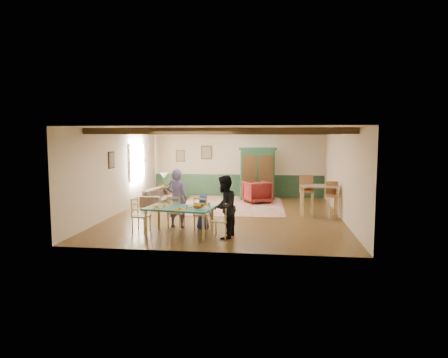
# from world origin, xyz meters

# --- Properties ---
(floor) EXTENTS (8.00, 8.00, 0.00)m
(floor) POSITION_xyz_m (0.00, 0.00, 0.00)
(floor) COLOR #4C3215
(floor) RESTS_ON ground
(wall_back) EXTENTS (7.00, 0.02, 2.70)m
(wall_back) POSITION_xyz_m (0.00, 4.00, 1.35)
(wall_back) COLOR beige
(wall_back) RESTS_ON floor
(wall_left) EXTENTS (0.02, 8.00, 2.70)m
(wall_left) POSITION_xyz_m (-3.50, 0.00, 1.35)
(wall_left) COLOR beige
(wall_left) RESTS_ON floor
(wall_right) EXTENTS (0.02, 8.00, 2.70)m
(wall_right) POSITION_xyz_m (3.50, 0.00, 1.35)
(wall_right) COLOR beige
(wall_right) RESTS_ON floor
(ceiling) EXTENTS (7.00, 8.00, 0.02)m
(ceiling) POSITION_xyz_m (0.00, 0.00, 2.70)
(ceiling) COLOR white
(ceiling) RESTS_ON wall_back
(wainscot_back) EXTENTS (6.95, 0.03, 0.90)m
(wainscot_back) POSITION_xyz_m (0.00, 3.98, 0.45)
(wainscot_back) COLOR #1D3621
(wainscot_back) RESTS_ON floor
(ceiling_beam_front) EXTENTS (6.95, 0.16, 0.16)m
(ceiling_beam_front) POSITION_xyz_m (0.00, -2.30, 2.61)
(ceiling_beam_front) COLOR #301F0D
(ceiling_beam_front) RESTS_ON ceiling
(ceiling_beam_mid) EXTENTS (6.95, 0.16, 0.16)m
(ceiling_beam_mid) POSITION_xyz_m (0.00, 0.40, 2.61)
(ceiling_beam_mid) COLOR #301F0D
(ceiling_beam_mid) RESTS_ON ceiling
(ceiling_beam_back) EXTENTS (6.95, 0.16, 0.16)m
(ceiling_beam_back) POSITION_xyz_m (0.00, 3.00, 2.61)
(ceiling_beam_back) COLOR #301F0D
(ceiling_beam_back) RESTS_ON ceiling
(window_left) EXTENTS (0.06, 1.60, 1.30)m
(window_left) POSITION_xyz_m (-3.47, 1.70, 1.55)
(window_left) COLOR white
(window_left) RESTS_ON wall_left
(picture_left_wall) EXTENTS (0.04, 0.42, 0.52)m
(picture_left_wall) POSITION_xyz_m (-3.47, -0.60, 1.75)
(picture_left_wall) COLOR gray
(picture_left_wall) RESTS_ON wall_left
(picture_back_a) EXTENTS (0.45, 0.04, 0.55)m
(picture_back_a) POSITION_xyz_m (-1.30, 3.97, 1.80)
(picture_back_a) COLOR gray
(picture_back_a) RESTS_ON wall_back
(picture_back_b) EXTENTS (0.38, 0.04, 0.48)m
(picture_back_b) POSITION_xyz_m (-2.40, 3.97, 1.65)
(picture_back_b) COLOR gray
(picture_back_b) RESTS_ON wall_back
(dining_table) EXTENTS (1.80, 1.17, 0.70)m
(dining_table) POSITION_xyz_m (-0.88, -2.60, 0.35)
(dining_table) COLOR #1F6258
(dining_table) RESTS_ON floor
(dining_chair_far_left) EXTENTS (0.45, 0.46, 0.89)m
(dining_chair_far_left) POSITION_xyz_m (-1.15, -1.89, 0.44)
(dining_chair_far_left) COLOR tan
(dining_chair_far_left) RESTS_ON floor
(dining_chair_far_right) EXTENTS (0.45, 0.46, 0.89)m
(dining_chair_far_right) POSITION_xyz_m (-0.41, -2.00, 0.44)
(dining_chair_far_right) COLOR tan
(dining_chair_far_right) RESTS_ON floor
(dining_chair_end_left) EXTENTS (0.46, 0.45, 0.89)m
(dining_chair_end_left) POSITION_xyz_m (-1.94, -2.45, 0.44)
(dining_chair_end_left) COLOR tan
(dining_chair_end_left) RESTS_ON floor
(dining_chair_end_right) EXTENTS (0.46, 0.45, 0.89)m
(dining_chair_end_right) POSITION_xyz_m (0.18, -2.76, 0.44)
(dining_chair_end_right) COLOR tan
(dining_chair_end_right) RESTS_ON floor
(person_man) EXTENTS (0.64, 0.47, 1.61)m
(person_man) POSITION_xyz_m (-1.14, -1.81, 0.80)
(person_man) COLOR slate
(person_man) RESTS_ON floor
(person_woman) EXTENTS (0.69, 0.83, 1.54)m
(person_woman) POSITION_xyz_m (0.28, -2.78, 0.77)
(person_woman) COLOR black
(person_woman) RESTS_ON floor
(person_child) EXTENTS (0.50, 0.36, 0.94)m
(person_child) POSITION_xyz_m (-0.40, -1.92, 0.47)
(person_child) COLOR navy
(person_child) RESTS_ON floor
(cat) EXTENTS (0.35, 0.18, 0.17)m
(cat) POSITION_xyz_m (-0.38, -2.77, 0.78)
(cat) COLOR #C17822
(cat) RESTS_ON dining_table
(place_setting_near_left) EXTENTS (0.41, 0.33, 0.11)m
(place_setting_near_left) POSITION_xyz_m (-1.42, -2.76, 0.75)
(place_setting_near_left) COLOR #F5A820
(place_setting_near_left) RESTS_ON dining_table
(place_setting_near_center) EXTENTS (0.41, 0.33, 0.11)m
(place_setting_near_center) POSITION_xyz_m (-0.82, -2.85, 0.75)
(place_setting_near_center) COLOR #F5A820
(place_setting_near_center) RESTS_ON dining_table
(place_setting_far_left) EXTENTS (0.41, 0.33, 0.11)m
(place_setting_far_left) POSITION_xyz_m (-1.35, -2.30, 0.75)
(place_setting_far_left) COLOR #F5A820
(place_setting_far_left) RESTS_ON dining_table
(place_setting_far_right) EXTENTS (0.41, 0.33, 0.11)m
(place_setting_far_right) POSITION_xyz_m (-0.34, -2.45, 0.75)
(place_setting_far_right) COLOR #F5A820
(place_setting_far_right) RESTS_ON dining_table
(area_rug) EXTENTS (3.71, 4.36, 0.01)m
(area_rug) POSITION_xyz_m (0.01, 1.88, 0.01)
(area_rug) COLOR beige
(area_rug) RESTS_ON floor
(armoire) EXTENTS (1.50, 0.75, 2.03)m
(armoire) POSITION_xyz_m (0.82, 3.26, 1.01)
(armoire) COLOR #163721
(armoire) RESTS_ON floor
(armchair) EXTENTS (1.19, 1.20, 0.82)m
(armchair) POSITION_xyz_m (0.86, 2.43, 0.41)
(armchair) COLOR #450D0F
(armchair) RESTS_ON floor
(sofa) EXTENTS (0.94, 1.94, 0.55)m
(sofa) POSITION_xyz_m (-2.71, 1.88, 0.27)
(sofa) COLOR #44352A
(sofa) RESTS_ON floor
(end_table) EXTENTS (0.46, 0.46, 0.55)m
(end_table) POSITION_xyz_m (-2.76, 2.69, 0.28)
(end_table) COLOR #301F0D
(end_table) RESTS_ON floor
(table_lamp) EXTENTS (0.31, 0.31, 0.51)m
(table_lamp) POSITION_xyz_m (-2.76, 2.69, 0.80)
(table_lamp) COLOR #D3B089
(table_lamp) RESTS_ON end_table
(counter_table) EXTENTS (1.19, 0.73, 0.97)m
(counter_table) POSITION_xyz_m (2.87, 0.25, 0.48)
(counter_table) COLOR beige
(counter_table) RESTS_ON floor
(bar_stool_left) EXTENTS (0.47, 0.51, 1.26)m
(bar_stool_left) POSITION_xyz_m (2.49, 0.23, 0.63)
(bar_stool_left) COLOR #A86D41
(bar_stool_left) RESTS_ON floor
(bar_stool_right) EXTENTS (0.45, 0.48, 1.11)m
(bar_stool_right) POSITION_xyz_m (3.25, -0.04, 0.55)
(bar_stool_right) COLOR #A86D41
(bar_stool_right) RESTS_ON floor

